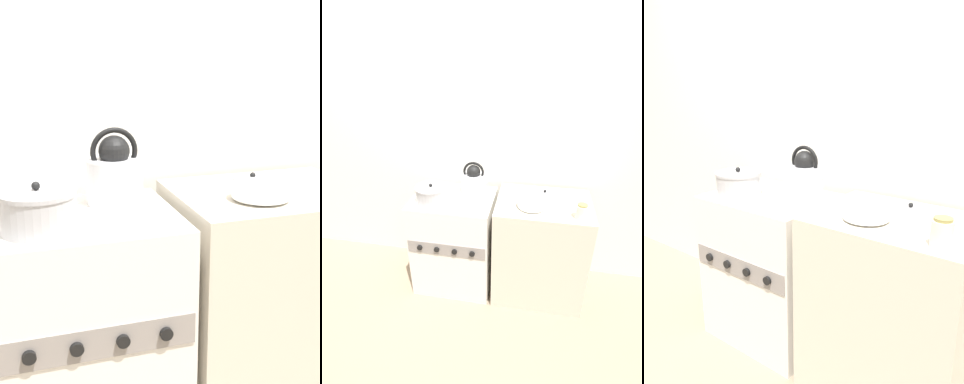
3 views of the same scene
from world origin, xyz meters
TOP-DOWN VIEW (x-y plane):
  - ground_plane at (0.00, 0.00)m, footprint 12.00×12.00m
  - wall_back at (0.00, 0.65)m, footprint 7.00×0.06m
  - stove at (0.00, 0.27)m, footprint 0.68×0.56m
  - counter at (0.75, 0.29)m, footprint 0.75×0.58m
  - kettle at (0.15, 0.39)m, footprint 0.26×0.21m
  - cooking_pot at (-0.15, 0.17)m, footprint 0.25×0.25m
  - enamel_bowl at (0.65, 0.19)m, footprint 0.21×0.21m
  - storage_jar at (1.01, 0.09)m, footprint 0.08×0.08m
  - loose_pot_lid at (0.75, 0.45)m, footprint 0.16×0.16m

SIDE VIEW (x-z plane):
  - ground_plane at x=0.00m, z-range 0.00..0.00m
  - stove at x=0.00m, z-range 0.00..0.89m
  - counter at x=0.75m, z-range 0.00..0.91m
  - loose_pot_lid at x=0.75m, z-range 0.90..0.93m
  - enamel_bowl at x=0.65m, z-range 0.92..0.97m
  - cooking_pot at x=-0.15m, z-range 0.87..1.04m
  - storage_jar at x=1.01m, z-range 0.91..1.03m
  - kettle at x=0.15m, z-range 0.85..1.14m
  - wall_back at x=0.00m, z-range 0.00..2.50m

